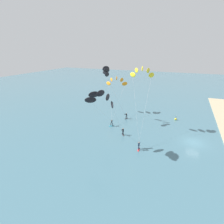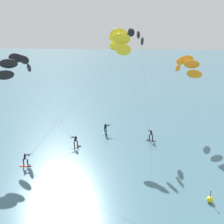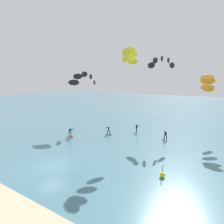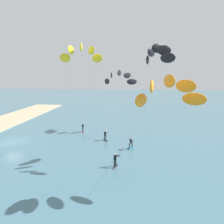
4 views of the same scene
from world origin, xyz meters
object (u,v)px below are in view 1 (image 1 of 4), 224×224
(marker_buoy, at_px, (176,119))
(kitesurfer_downwind, at_px, (142,75))
(kitesurfer_nearshore, at_px, (107,73))
(kitesurfer_mid_water, at_px, (102,99))
(kitesurfer_far_out, at_px, (116,82))

(marker_buoy, bearing_deg, kitesurfer_downwind, 138.94)
(kitesurfer_nearshore, xyz_separation_m, kitesurfer_mid_water, (-13.79, -5.15, -2.67))
(kitesurfer_mid_water, relative_size, marker_buoy, 8.31)
(kitesurfer_nearshore, relative_size, kitesurfer_downwind, 0.97)
(kitesurfer_mid_water, bearing_deg, kitesurfer_far_out, 14.52)
(kitesurfer_nearshore, bearing_deg, kitesurfer_far_out, 2.23)
(kitesurfer_far_out, distance_m, kitesurfer_downwind, 13.78)
(kitesurfer_nearshore, bearing_deg, kitesurfer_mid_water, -159.52)
(kitesurfer_mid_water, bearing_deg, kitesurfer_downwind, -19.29)
(kitesurfer_nearshore, distance_m, kitesurfer_far_out, 7.98)
(kitesurfer_downwind, distance_m, marker_buoy, 17.20)
(kitesurfer_far_out, relative_size, marker_buoy, 9.54)
(kitesurfer_mid_water, distance_m, kitesurfer_downwind, 12.90)
(kitesurfer_nearshore, xyz_separation_m, marker_buoy, (6.94, -17.04, -12.15))
(kitesurfer_mid_water, height_order, kitesurfer_downwind, kitesurfer_downwind)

